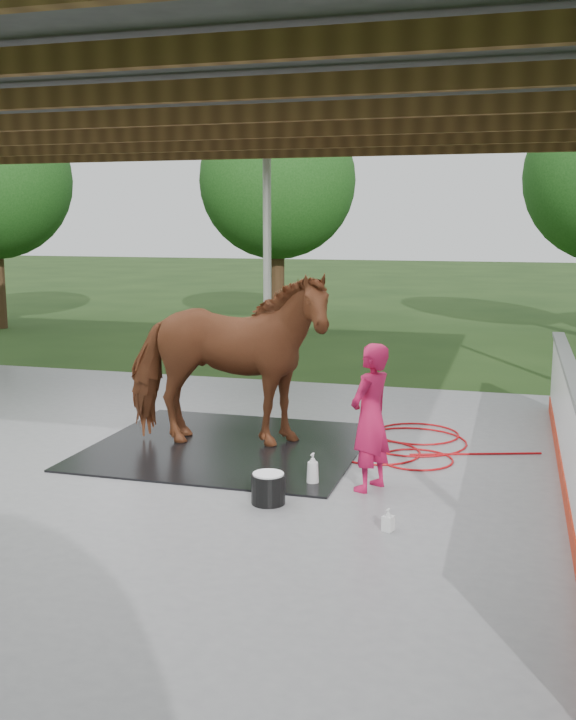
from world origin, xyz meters
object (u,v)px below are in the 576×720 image
(horse, at_px, (226,360))
(dasher_board, at_px, (574,447))
(handler, at_px, (370,417))
(wash_bucket, at_px, (268,488))

(horse, bearing_deg, dasher_board, -112.48)
(horse, distance_m, handler, 2.24)
(dasher_board, height_order, wash_bucket, dasher_board)
(wash_bucket, bearing_deg, dasher_board, 17.55)
(dasher_board, xyz_separation_m, wash_bucket, (-2.85, -0.90, -0.38))
(dasher_board, relative_size, horse, 3.19)
(handler, xyz_separation_m, wash_bucket, (-0.87, -0.69, -0.60))
(horse, xyz_separation_m, wash_bucket, (1.07, -1.76, -0.92))
(horse, xyz_separation_m, handler, (1.94, -1.07, -0.32))
(handler, distance_m, wash_bucket, 1.27)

